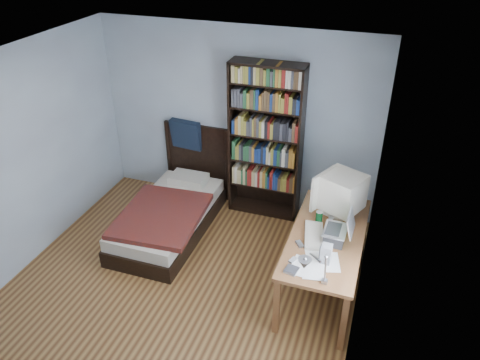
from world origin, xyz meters
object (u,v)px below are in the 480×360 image
Objects in this scene: desk at (331,234)px; bookshelf at (266,142)px; keyboard at (314,236)px; crt_monitor at (340,192)px; speaker at (326,254)px; bed at (172,211)px; laptop at (337,234)px; soda_can at (319,217)px; desk_lamp at (308,265)px.

desk is 0.79× the size of bookshelf.
crt_monitor is at bearing 60.54° from keyboard.
keyboard is 0.41m from speaker.
laptop is at bearing -14.60° from bed.
soda_can is 0.06× the size of bookshelf.
bookshelf is at bearing 37.56° from bed.
crt_monitor is at bearing 87.93° from desk_lamp.
desk_lamp is at bearing -66.14° from bookshelf.
desk is at bearing 89.44° from desk_lamp.
desk is 4.48× the size of laptop.
laptop is 0.25m from keyboard.
bookshelf is at bearing 130.31° from laptop.
desk_lamp reaches higher than keyboard.
soda_can is at bearing -8.19° from bed.
speaker is at bearing -97.74° from laptop.
bookshelf is at bearing 125.75° from speaker.
desk is 2.09m from bed.
desk_lamp is at bearing -96.68° from laptop.
soda_can reaches higher than desk.
bookshelf is (-0.93, 1.35, 0.31)m from keyboard.
laptop is at bearing -79.60° from desk.
crt_monitor is at bearing 96.74° from laptop.
soda_can reaches higher than keyboard.
bed is at bearing 152.93° from keyboard.
speaker is 0.66m from soda_can.
crt_monitor is 2.25m from bed.
desk is 0.60m from crt_monitor.
laptop is at bearing 85.06° from speaker.
crt_monitor reaches higher than bed.
keyboard is 0.28m from soda_can.
speaker is at bearing -73.89° from soda_can.
bed is at bearing 179.42° from desk.
laptop is 0.78× the size of keyboard.
keyboard is 0.23× the size of bookshelf.
bookshelf is at bearing 113.86° from desk_lamp.
crt_monitor is 0.28× the size of bookshelf.
laptop is at bearing -13.76° from keyboard.
bookshelf is 1.06× the size of bed.
desk_lamp is 0.29× the size of bed.
bookshelf reaches higher than crt_monitor.
bookshelf is at bearing 113.28° from keyboard.
crt_monitor is 1.52m from desk_lamp.
crt_monitor is 1.22× the size of keyboard.
soda_can is 0.07× the size of bed.
keyboard is 2.37× the size of speaker.
bookshelf is (-0.92, 1.07, 0.26)m from soda_can.
desk_lamp reaches higher than laptop.
bed is at bearing -142.44° from bookshelf.
crt_monitor is 0.55m from laptop.
keyboard reaches higher than desk.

